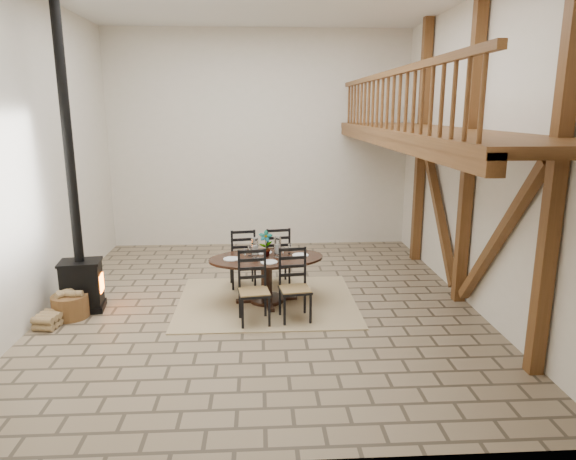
{
  "coord_description": "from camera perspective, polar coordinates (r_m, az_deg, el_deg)",
  "views": [
    {
      "loc": [
        -0.03,
        -8.18,
        3.22
      ],
      "look_at": [
        0.46,
        0.4,
        1.19
      ],
      "focal_mm": 32.0,
      "sensor_mm": 36.0,
      "label": 1
    }
  ],
  "objects": [
    {
      "name": "wood_stove",
      "position": [
        8.84,
        -22.3,
        -1.41
      ],
      "size": [
        0.71,
        0.58,
        5.0
      ],
      "rotation": [
        0.0,
        0.0,
        0.13
      ],
      "color": "black",
      "rests_on": "ground"
    },
    {
      "name": "log_stack",
      "position": [
        8.66,
        -25.01,
        -9.07
      ],
      "size": [
        0.4,
        0.49,
        0.22
      ],
      "rotation": [
        0.0,
        0.0,
        -0.19
      ],
      "color": "#9E7958",
      "rests_on": "ground"
    },
    {
      "name": "rug",
      "position": [
        8.87,
        -2.37,
        -7.92
      ],
      "size": [
        3.0,
        2.5,
        0.02
      ],
      "primitive_type": "cube",
      "color": "tan",
      "rests_on": "ground"
    },
    {
      "name": "ground",
      "position": [
        8.79,
        -2.87,
        -8.2
      ],
      "size": [
        8.0,
        8.0,
        0.0
      ],
      "primitive_type": "plane",
      "color": "#8E7B5E",
      "rests_on": "ground"
    },
    {
      "name": "dining_table",
      "position": [
        8.72,
        -2.4,
        -5.22
      ],
      "size": [
        2.07,
        2.27,
        1.24
      ],
      "rotation": [
        0.0,
        0.0,
        0.13
      ],
      "color": "black",
      "rests_on": "ground"
    },
    {
      "name": "log_basket",
      "position": [
        8.88,
        -23.05,
        -7.69
      ],
      "size": [
        0.56,
        0.56,
        0.46
      ],
      "rotation": [
        0.0,
        0.0,
        0.33
      ],
      "color": "brown",
      "rests_on": "ground"
    },
    {
      "name": "room_shell",
      "position": [
        8.27,
        5.33,
        11.82
      ],
      "size": [
        7.02,
        8.02,
        5.01
      ],
      "color": "white",
      "rests_on": "ground"
    }
  ]
}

